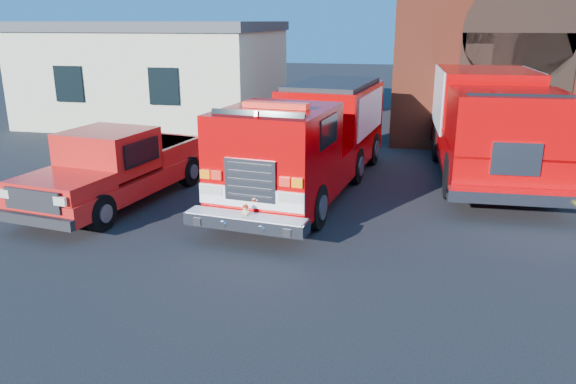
% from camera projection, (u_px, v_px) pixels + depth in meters
% --- Properties ---
extents(ground, '(100.00, 100.00, 0.00)m').
position_uv_depth(ground, '(300.00, 234.00, 12.00)').
color(ground, black).
rests_on(ground, ground).
extents(parking_stripe_far, '(0.12, 3.00, 0.01)m').
position_uv_depth(parking_stripe_far, '(550.00, 169.00, 17.24)').
color(parking_stripe_far, yellow).
rests_on(parking_stripe_far, ground).
extents(side_building, '(10.20, 8.20, 4.35)m').
position_uv_depth(side_building, '(159.00, 71.00, 25.32)').
color(side_building, beige).
rests_on(side_building, ground).
extents(fire_engine, '(3.51, 8.96, 2.69)m').
position_uv_depth(fire_engine, '(311.00, 138.00, 14.88)').
color(fire_engine, black).
rests_on(fire_engine, ground).
extents(pickup_truck, '(2.88, 5.95, 1.87)m').
position_uv_depth(pickup_truck, '(117.00, 168.00, 13.91)').
color(pickup_truck, black).
rests_on(pickup_truck, ground).
extents(secondary_truck, '(3.13, 9.23, 2.97)m').
position_uv_depth(secondary_truck, '(486.00, 118.00, 16.67)').
color(secondary_truck, black).
rests_on(secondary_truck, ground).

